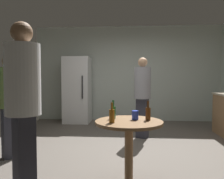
{
  "coord_description": "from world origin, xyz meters",
  "views": [
    {
      "loc": [
        0.08,
        -4.08,
        1.25
      ],
      "look_at": [
        -0.27,
        0.41,
        1.01
      ],
      "focal_mm": 37.14,
      "sensor_mm": 36.0,
      "label": 1
    }
  ],
  "objects_px": {
    "beer_bottle_green": "(113,112)",
    "person_in_white_shirt": "(23,98)",
    "refrigerator": "(77,90)",
    "person_in_olive_shirt": "(9,99)",
    "beer_bottle_amber": "(112,115)",
    "person_in_gray_shirt": "(142,91)",
    "plastic_cup_blue": "(135,115)",
    "beer_bottle_brown": "(148,113)",
    "foreground_table": "(129,130)"
  },
  "relations": [
    {
      "from": "beer_bottle_green",
      "to": "person_in_white_shirt",
      "type": "bearing_deg",
      "value": -140.75
    },
    {
      "from": "refrigerator",
      "to": "person_in_olive_shirt",
      "type": "relative_size",
      "value": 1.14
    },
    {
      "from": "refrigerator",
      "to": "beer_bottle_amber",
      "type": "relative_size",
      "value": 7.83
    },
    {
      "from": "beer_bottle_amber",
      "to": "person_in_gray_shirt",
      "type": "distance_m",
      "value": 2.23
    },
    {
      "from": "plastic_cup_blue",
      "to": "person_in_white_shirt",
      "type": "bearing_deg",
      "value": -150.87
    },
    {
      "from": "person_in_white_shirt",
      "to": "person_in_gray_shirt",
      "type": "relative_size",
      "value": 1.08
    },
    {
      "from": "refrigerator",
      "to": "person_in_white_shirt",
      "type": "bearing_deg",
      "value": -84.3
    },
    {
      "from": "beer_bottle_brown",
      "to": "person_in_white_shirt",
      "type": "height_order",
      "value": "person_in_white_shirt"
    },
    {
      "from": "foreground_table",
      "to": "plastic_cup_blue",
      "type": "bearing_deg",
      "value": 46.79
    },
    {
      "from": "person_in_gray_shirt",
      "to": "person_in_olive_shirt",
      "type": "distance_m",
      "value": 2.5
    },
    {
      "from": "beer_bottle_green",
      "to": "refrigerator",
      "type": "bearing_deg",
      "value": 109.91
    },
    {
      "from": "beer_bottle_amber",
      "to": "person_in_white_shirt",
      "type": "distance_m",
      "value": 0.96
    },
    {
      "from": "person_in_gray_shirt",
      "to": "foreground_table",
      "type": "bearing_deg",
      "value": 20.09
    },
    {
      "from": "beer_bottle_brown",
      "to": "plastic_cup_blue",
      "type": "distance_m",
      "value": 0.16
    },
    {
      "from": "beer_bottle_brown",
      "to": "plastic_cup_blue",
      "type": "height_order",
      "value": "beer_bottle_brown"
    },
    {
      "from": "beer_bottle_brown",
      "to": "person_in_white_shirt",
      "type": "bearing_deg",
      "value": -154.33
    },
    {
      "from": "beer_bottle_amber",
      "to": "person_in_white_shirt",
      "type": "relative_size",
      "value": 0.13
    },
    {
      "from": "refrigerator",
      "to": "foreground_table",
      "type": "distance_m",
      "value": 3.86
    },
    {
      "from": "beer_bottle_brown",
      "to": "person_in_olive_shirt",
      "type": "xyz_separation_m",
      "value": [
        -2.06,
        0.62,
        0.1
      ]
    },
    {
      "from": "beer_bottle_amber",
      "to": "plastic_cup_blue",
      "type": "height_order",
      "value": "beer_bottle_amber"
    },
    {
      "from": "beer_bottle_amber",
      "to": "person_in_olive_shirt",
      "type": "distance_m",
      "value": 1.84
    },
    {
      "from": "person_in_olive_shirt",
      "to": "foreground_table",
      "type": "bearing_deg",
      "value": 25.28
    },
    {
      "from": "person_in_white_shirt",
      "to": "person_in_olive_shirt",
      "type": "height_order",
      "value": "person_in_white_shirt"
    },
    {
      "from": "person_in_white_shirt",
      "to": "person_in_olive_shirt",
      "type": "xyz_separation_m",
      "value": [
        -0.81,
        1.23,
        -0.13
      ]
    },
    {
      "from": "person_in_white_shirt",
      "to": "person_in_gray_shirt",
      "type": "bearing_deg",
      "value": 19.94
    },
    {
      "from": "person_in_white_shirt",
      "to": "plastic_cup_blue",
      "type": "bearing_deg",
      "value": -14.34
    },
    {
      "from": "beer_bottle_green",
      "to": "plastic_cup_blue",
      "type": "xyz_separation_m",
      "value": [
        0.27,
        -0.06,
        -0.03
      ]
    },
    {
      "from": "refrigerator",
      "to": "person_in_gray_shirt",
      "type": "height_order",
      "value": "refrigerator"
    },
    {
      "from": "beer_bottle_amber",
      "to": "person_in_gray_shirt",
      "type": "xyz_separation_m",
      "value": [
        0.46,
        2.18,
        0.15
      ]
    },
    {
      "from": "foreground_table",
      "to": "beer_bottle_brown",
      "type": "relative_size",
      "value": 3.48
    },
    {
      "from": "beer_bottle_amber",
      "to": "person_in_olive_shirt",
      "type": "relative_size",
      "value": 0.15
    },
    {
      "from": "refrigerator",
      "to": "beer_bottle_brown",
      "type": "height_order",
      "value": "refrigerator"
    },
    {
      "from": "beer_bottle_brown",
      "to": "person_in_olive_shirt",
      "type": "bearing_deg",
      "value": 163.17
    },
    {
      "from": "beer_bottle_brown",
      "to": "beer_bottle_green",
      "type": "height_order",
      "value": "same"
    },
    {
      "from": "foreground_table",
      "to": "person_in_gray_shirt",
      "type": "distance_m",
      "value": 2.1
    },
    {
      "from": "beer_bottle_brown",
      "to": "person_in_gray_shirt",
      "type": "height_order",
      "value": "person_in_gray_shirt"
    },
    {
      "from": "refrigerator",
      "to": "person_in_gray_shirt",
      "type": "xyz_separation_m",
      "value": [
        1.71,
        -1.52,
        0.06
      ]
    },
    {
      "from": "plastic_cup_blue",
      "to": "person_in_olive_shirt",
      "type": "xyz_separation_m",
      "value": [
        -1.91,
        0.61,
        0.13
      ]
    },
    {
      "from": "beer_bottle_brown",
      "to": "refrigerator",
      "type": "bearing_deg",
      "value": 115.43
    },
    {
      "from": "beer_bottle_amber",
      "to": "beer_bottle_green",
      "type": "bearing_deg",
      "value": 91.09
    },
    {
      "from": "foreground_table",
      "to": "beer_bottle_amber",
      "type": "xyz_separation_m",
      "value": [
        -0.19,
        -0.13,
        0.19
      ]
    },
    {
      "from": "foreground_table",
      "to": "person_in_olive_shirt",
      "type": "xyz_separation_m",
      "value": [
        -1.84,
        0.69,
        0.29
      ]
    },
    {
      "from": "beer_bottle_green",
      "to": "plastic_cup_blue",
      "type": "height_order",
      "value": "beer_bottle_green"
    },
    {
      "from": "refrigerator",
      "to": "person_in_white_shirt",
      "type": "height_order",
      "value": "refrigerator"
    },
    {
      "from": "beer_bottle_brown",
      "to": "person_in_olive_shirt",
      "type": "distance_m",
      "value": 2.16
    },
    {
      "from": "beer_bottle_brown",
      "to": "plastic_cup_blue",
      "type": "bearing_deg",
      "value": 175.98
    },
    {
      "from": "refrigerator",
      "to": "person_in_olive_shirt",
      "type": "bearing_deg",
      "value": -97.83
    },
    {
      "from": "beer_bottle_green",
      "to": "person_in_gray_shirt",
      "type": "distance_m",
      "value": 1.97
    },
    {
      "from": "foreground_table",
      "to": "person_in_olive_shirt",
      "type": "bearing_deg",
      "value": 159.35
    },
    {
      "from": "beer_bottle_green",
      "to": "person_in_olive_shirt",
      "type": "bearing_deg",
      "value": 161.49
    }
  ]
}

